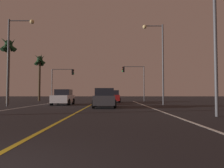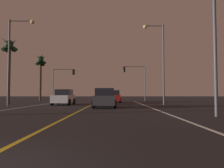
# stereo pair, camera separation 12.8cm
# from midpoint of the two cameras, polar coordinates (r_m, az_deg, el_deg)

# --- Properties ---
(lane_edge_right) EXTENTS (0.16, 38.22, 0.01)m
(lane_edge_right) POSITION_cam_midpoint_polar(r_m,az_deg,el_deg) (16.39, 12.02, -6.76)
(lane_edge_right) COLOR silver
(lane_edge_right) RESTS_ON ground
(lane_edge_left) EXTENTS (0.16, 38.22, 0.01)m
(lane_edge_left) POSITION_cam_midpoint_polar(r_m,az_deg,el_deg) (17.96, -26.63, -6.18)
(lane_edge_left) COLOR silver
(lane_edge_left) RESTS_ON ground
(lane_center_divider) EXTENTS (0.16, 38.22, 0.01)m
(lane_center_divider) POSITION_cam_midpoint_polar(r_m,az_deg,el_deg) (16.22, -8.23, -6.84)
(lane_center_divider) COLOR gold
(lane_center_divider) RESTS_ON ground
(car_lead_same_lane) EXTENTS (2.02, 4.30, 1.70)m
(car_lead_same_lane) POSITION_cam_midpoint_polar(r_m,az_deg,el_deg) (19.40, -1.92, -3.74)
(car_lead_same_lane) COLOR black
(car_lead_same_lane) RESTS_ON ground
(car_ahead_far) EXTENTS (2.02, 4.30, 1.70)m
(car_ahead_far) POSITION_cam_midpoint_polar(r_m,az_deg,el_deg) (30.62, 0.31, -3.31)
(car_ahead_far) COLOR black
(car_ahead_far) RESTS_ON ground
(car_oncoming) EXTENTS (2.02, 4.30, 1.70)m
(car_oncoming) POSITION_cam_midpoint_polar(r_m,az_deg,el_deg) (24.80, -12.60, -3.42)
(car_oncoming) COLOR black
(car_oncoming) RESTS_ON ground
(traffic_light_near_right) EXTENTS (3.68, 0.36, 5.73)m
(traffic_light_near_right) POSITION_cam_midpoint_polar(r_m,az_deg,el_deg) (35.92, 5.78, 2.32)
(traffic_light_near_right) COLOR #4C4C51
(traffic_light_near_right) RESTS_ON ground
(traffic_light_near_left) EXTENTS (3.71, 0.36, 5.29)m
(traffic_light_near_left) POSITION_cam_midpoint_polar(r_m,az_deg,el_deg) (36.64, -12.66, 1.80)
(traffic_light_near_left) COLOR #4C4C51
(traffic_light_near_left) RESTS_ON ground
(street_lamp_right_near) EXTENTS (2.77, 0.44, 7.13)m
(street_lamp_right_near) POSITION_cam_midpoint_polar(r_m,az_deg,el_deg) (13.08, 22.48, 12.79)
(street_lamp_right_near) COLOR #4C4C51
(street_lamp_right_near) RESTS_ON ground
(street_lamp_left_mid) EXTENTS (2.58, 0.44, 8.59)m
(street_lamp_left_mid) POSITION_cam_midpoint_polar(r_m,az_deg,el_deg) (23.69, -24.22, 7.91)
(street_lamp_left_mid) COLOR #4C4C51
(street_lamp_left_mid) RESTS_ON ground
(street_lamp_right_far) EXTENTS (2.31, 0.44, 8.88)m
(street_lamp_right_far) POSITION_cam_midpoint_polar(r_m,az_deg,el_deg) (24.68, 12.13, 7.64)
(street_lamp_right_far) COLOR #4C4C51
(street_lamp_right_far) RESTS_ON ground
(palm_tree_left_mid) EXTENTS (2.12, 2.07, 8.26)m
(palm_tree_left_mid) POSITION_cam_midpoint_polar(r_m,az_deg,el_deg) (30.17, -25.46, 7.97)
(palm_tree_left_mid) COLOR #473826
(palm_tree_left_mid) RESTS_ON ground
(palm_tree_left_far) EXTENTS (2.00, 1.98, 8.05)m
(palm_tree_left_far) POSITION_cam_midpoint_polar(r_m,az_deg,el_deg) (38.96, -18.33, 5.16)
(palm_tree_left_far) COLOR #473826
(palm_tree_left_far) RESTS_ON ground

